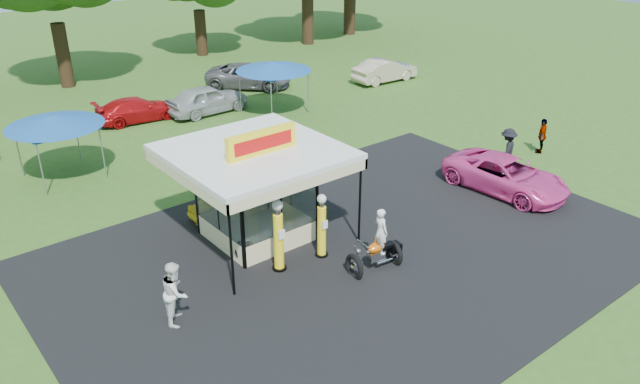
# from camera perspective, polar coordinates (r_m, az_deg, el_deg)

# --- Properties ---
(ground) EXTENTS (120.00, 120.00, 0.00)m
(ground) POSITION_cam_1_polar(r_m,az_deg,el_deg) (20.24, 7.06, -7.82)
(ground) COLOR #30551A
(ground) RESTS_ON ground
(asphalt_apron) EXTENTS (20.00, 14.00, 0.04)m
(asphalt_apron) POSITION_cam_1_polar(r_m,az_deg,el_deg) (21.43, 3.26, -5.51)
(asphalt_apron) COLOR black
(asphalt_apron) RESTS_ON ground
(gas_station_kiosk) EXTENTS (5.40, 5.40, 4.18)m
(gas_station_kiosk) POSITION_cam_1_polar(r_m,az_deg,el_deg) (21.62, -5.90, -0.00)
(gas_station_kiosk) COLOR white
(gas_station_kiosk) RESTS_ON ground
(gas_pump_left) EXTENTS (0.47, 0.47, 2.53)m
(gas_pump_left) POSITION_cam_1_polar(r_m,az_deg,el_deg) (19.92, -3.82, -4.16)
(gas_pump_left) COLOR black
(gas_pump_left) RESTS_ON ground
(gas_pump_right) EXTENTS (0.43, 0.43, 2.32)m
(gas_pump_right) POSITION_cam_1_polar(r_m,az_deg,el_deg) (20.66, 0.15, -3.24)
(gas_pump_right) COLOR black
(gas_pump_right) RESTS_ON ground
(motorcycle) EXTENTS (1.94, 1.09, 2.24)m
(motorcycle) POSITION_cam_1_polar(r_m,az_deg,el_deg) (20.22, 5.36, -4.86)
(motorcycle) COLOR black
(motorcycle) RESTS_ON ground
(spare_tires) EXTENTS (0.88, 0.69, 0.71)m
(spare_tires) POSITION_cam_1_polar(r_m,az_deg,el_deg) (21.00, -6.88, -5.36)
(spare_tires) COLOR black
(spare_tires) RESTS_ON ground
(a_frame_sign) EXTENTS (0.53, 0.60, 0.87)m
(a_frame_sign) POSITION_cam_1_polar(r_m,az_deg,el_deg) (26.26, 19.77, 0.12)
(a_frame_sign) COLOR #593819
(a_frame_sign) RESTS_ON ground
(kiosk_car) EXTENTS (2.82, 1.13, 0.96)m
(kiosk_car) POSITION_cam_1_polar(r_m,az_deg,el_deg) (23.90, -8.67, -1.03)
(kiosk_car) COLOR yellow
(kiosk_car) RESTS_ON ground
(pink_sedan) EXTENTS (2.72, 5.30, 1.43)m
(pink_sedan) POSITION_cam_1_polar(r_m,az_deg,el_deg) (26.52, 16.65, 1.49)
(pink_sedan) COLOR #F1419C
(pink_sedan) RESTS_ON ground
(spectator_west) EXTENTS (1.13, 1.18, 1.92)m
(spectator_west) POSITION_cam_1_polar(r_m,az_deg,el_deg) (18.23, -13.07, -8.92)
(spectator_west) COLOR white
(spectator_west) RESTS_ON ground
(spectator_east_a) EXTENTS (1.41, 1.09, 1.92)m
(spectator_east_a) POSITION_cam_1_polar(r_m,az_deg,el_deg) (28.53, 16.75, 3.73)
(spectator_east_a) COLOR black
(spectator_east_a) RESTS_ON ground
(spectator_east_b) EXTENTS (1.05, 0.85, 1.67)m
(spectator_east_b) POSITION_cam_1_polar(r_m,az_deg,el_deg) (31.09, 19.64, 4.87)
(spectator_east_b) COLOR gray
(spectator_east_b) RESTS_ON ground
(bg_car_b) EXTENTS (4.54, 2.19, 1.27)m
(bg_car_b) POSITION_cam_1_polar(r_m,az_deg,el_deg) (35.03, -16.40, 7.25)
(bg_car_b) COLOR #BA0E12
(bg_car_b) RESTS_ON ground
(bg_car_c) EXTENTS (4.66, 1.99, 1.57)m
(bg_car_c) POSITION_cam_1_polar(r_m,az_deg,el_deg) (35.41, -10.26, 8.34)
(bg_car_c) COLOR #B0B0B4
(bg_car_c) RESTS_ON ground
(bg_car_d) EXTENTS (5.47, 5.44, 1.47)m
(bg_car_d) POSITION_cam_1_polar(r_m,az_deg,el_deg) (39.99, -6.55, 10.50)
(bg_car_d) COLOR #58575A
(bg_car_d) RESTS_ON ground
(bg_car_e) EXTENTS (4.52, 1.79, 1.46)m
(bg_car_e) POSITION_cam_1_polar(r_m,az_deg,el_deg) (41.27, 5.94, 11.01)
(bg_car_e) COLOR #C7B198
(bg_car_e) RESTS_ON ground
(tent_west) EXTENTS (4.01, 4.01, 2.80)m
(tent_west) POSITION_cam_1_polar(r_m,az_deg,el_deg) (28.32, -23.11, 5.98)
(tent_west) COLOR gray
(tent_west) RESTS_ON ground
(tent_east) EXTENTS (4.12, 4.12, 2.88)m
(tent_east) POSITION_cam_1_polar(r_m,az_deg,el_deg) (34.50, -4.28, 11.36)
(tent_east) COLOR gray
(tent_east) RESTS_ON ground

